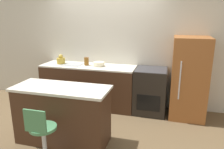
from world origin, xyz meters
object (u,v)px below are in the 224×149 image
(oven_range, at_px, (150,91))
(stool_chair, at_px, (43,137))
(mixing_bowl, at_px, (99,64))
(kettle, at_px, (61,60))
(refrigerator, at_px, (189,78))

(oven_range, xyz_separation_m, stool_chair, (-1.25, -2.11, -0.06))
(oven_range, distance_m, mixing_bowl, 1.25)
(oven_range, height_order, kettle, kettle)
(kettle, bearing_deg, oven_range, -0.16)
(oven_range, distance_m, stool_chair, 2.45)
(oven_range, bearing_deg, kettle, 179.84)
(stool_chair, distance_m, mixing_bowl, 2.19)
(refrigerator, xyz_separation_m, mixing_bowl, (-1.88, 0.02, 0.18))
(oven_range, xyz_separation_m, mixing_bowl, (-1.14, 0.01, 0.52))
(refrigerator, xyz_separation_m, kettle, (-2.80, 0.02, 0.22))
(oven_range, bearing_deg, mixing_bowl, 179.70)
(mixing_bowl, bearing_deg, stool_chair, -93.02)
(stool_chair, bearing_deg, refrigerator, 46.39)
(oven_range, xyz_separation_m, kettle, (-2.05, 0.01, 0.56))
(mixing_bowl, bearing_deg, kettle, 180.00)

